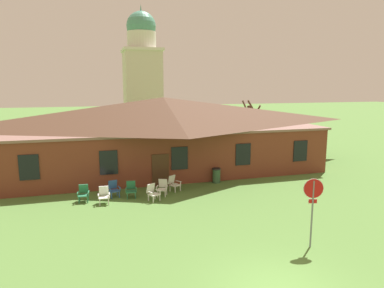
% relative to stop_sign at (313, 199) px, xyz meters
% --- Properties ---
extents(brick_building, '(23.36, 10.40, 5.52)m').
position_rel_stop_sign_xyz_m(brick_building, '(-2.84, 15.19, 0.78)').
color(brick_building, brown).
rests_on(brick_building, ground).
extents(dome_tower, '(5.18, 5.18, 16.88)m').
position_rel_stop_sign_xyz_m(dome_tower, '(-1.24, 36.59, 5.60)').
color(dome_tower, beige).
rests_on(dome_tower, ground).
extents(stop_sign, '(0.78, 0.26, 2.85)m').
position_rel_stop_sign_xyz_m(stop_sign, '(0.00, 0.00, 0.00)').
color(stop_sign, slate).
rests_on(stop_sign, ground).
extents(lawn_chair_by_porch, '(0.67, 0.70, 0.96)m').
position_rel_stop_sign_xyz_m(lawn_chair_by_porch, '(-8.86, 8.41, -1.53)').
color(lawn_chair_by_porch, '#28704C').
rests_on(lawn_chair_by_porch, ground).
extents(lawn_chair_near_door, '(0.66, 0.69, 0.96)m').
position_rel_stop_sign_xyz_m(lawn_chair_near_door, '(-7.77, 7.74, -1.53)').
color(lawn_chair_near_door, white).
rests_on(lawn_chair_near_door, ground).
extents(lawn_chair_left_end, '(0.72, 0.76, 0.96)m').
position_rel_stop_sign_xyz_m(lawn_chair_left_end, '(-7.18, 8.81, -1.53)').
color(lawn_chair_left_end, '#2D5693').
rests_on(lawn_chair_left_end, ground).
extents(lawn_chair_middle, '(0.68, 0.72, 0.96)m').
position_rel_stop_sign_xyz_m(lawn_chair_middle, '(-6.21, 8.39, -1.53)').
color(lawn_chair_middle, '#28704C').
rests_on(lawn_chair_middle, ground).
extents(lawn_chair_right_end, '(0.82, 0.85, 0.96)m').
position_rel_stop_sign_xyz_m(lawn_chair_right_end, '(-5.11, 7.48, -1.53)').
color(lawn_chair_right_end, white).
rests_on(lawn_chair_right_end, ground).
extents(lawn_chair_far_side, '(0.79, 0.83, 0.96)m').
position_rel_stop_sign_xyz_m(lawn_chair_far_side, '(-4.39, 8.25, -1.53)').
color(lawn_chair_far_side, silver).
rests_on(lawn_chair_far_side, ground).
extents(lawn_chair_under_eave, '(0.84, 0.87, 0.96)m').
position_rel_stop_sign_xyz_m(lawn_chair_under_eave, '(-3.54, 8.93, -1.53)').
color(lawn_chair_under_eave, silver).
rests_on(lawn_chair_under_eave, ground).
extents(bare_tree_beside_building, '(1.80, 1.74, 5.10)m').
position_rel_stop_sign_xyz_m(bare_tree_beside_building, '(6.05, 18.57, 0.65)').
color(bare_tree_beside_building, brown).
rests_on(bare_tree_beside_building, ground).
extents(trash_bin, '(0.56, 0.56, 0.98)m').
position_rel_stop_sign_xyz_m(trash_bin, '(-0.38, 9.90, -1.53)').
color(trash_bin, '#335638').
rests_on(trash_bin, ground).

